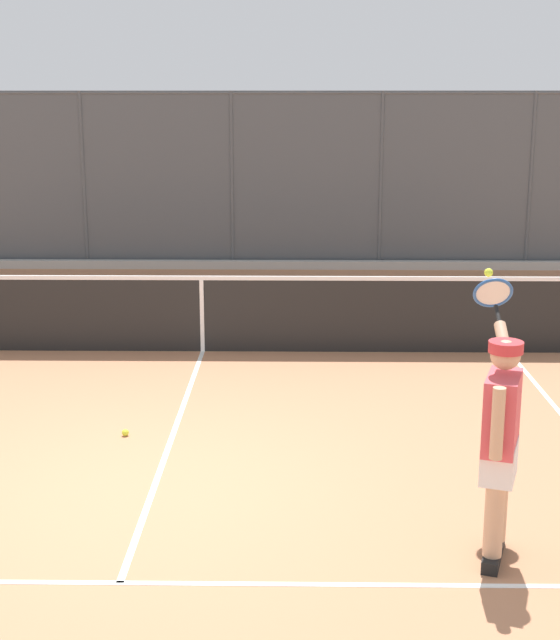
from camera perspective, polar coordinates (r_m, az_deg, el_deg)
name	(u,v)px	position (r m, az deg, el deg)	size (l,w,h in m)	color
ground_plane	(154,488)	(7.66, -7.86, -10.32)	(60.00, 60.00, 0.00)	#B27551
court_line_markings	(113,601)	(6.14, -10.36, -16.85)	(7.72, 10.28, 0.01)	white
fence_backdrop	(234,183)	(17.63, -2.87, 8.53)	(19.38, 1.37, 3.21)	#474C51
tennis_net	(202,313)	(11.40, -4.88, 0.45)	(9.92, 0.09, 1.07)	#2D2D2D
tennis_player	(500,435)	(6.34, 13.55, -6.97)	(0.40, 1.35, 1.85)	black
tennis_ball_near_net	(125,433)	(8.78, -9.62, -6.93)	(0.07, 0.07, 0.07)	#CCDB33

